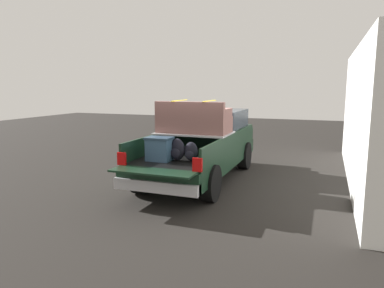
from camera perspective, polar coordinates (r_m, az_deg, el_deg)
The scene contains 3 objects.
ground_plane at distance 10.17m, azimuth 1.20°, elevation -5.63°, with size 40.00×40.00×0.00m, color black.
pickup_truck at distance 10.31m, azimuth 1.89°, elevation 0.12°, with size 6.05×2.06×2.23m.
building_facade at distance 10.66m, azimuth 25.00°, elevation 4.02°, with size 9.05×0.36×3.60m, color white.
Camera 1 is at (-9.27, -3.28, 2.60)m, focal length 33.61 mm.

